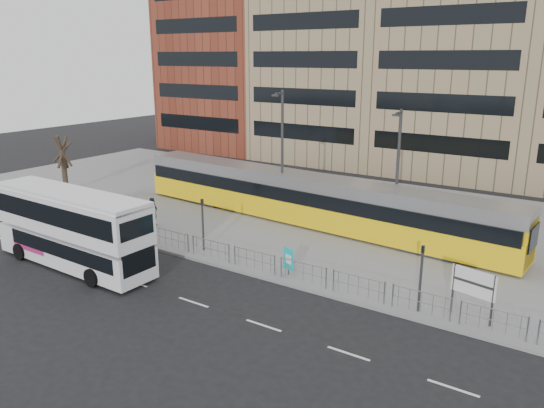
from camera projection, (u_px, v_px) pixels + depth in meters
The scene contains 16 objects.
ground at pixel (215, 266), 29.09m from camera, with size 120.00×120.00×0.00m, color black.
plaza at pixel (320, 213), 38.68m from camera, with size 64.00×24.00×0.15m, color gray.
kerb at pixel (216, 265), 29.11m from camera, with size 64.00×0.25×0.17m, color gray.
building_row at pixel (446, 37), 52.23m from camera, with size 70.40×18.40×31.20m.
pedestrian_barrier at pixel (250, 254), 28.15m from camera, with size 32.07×0.07×1.10m.
road_markings at pixel (178, 297), 25.35m from camera, with size 62.00×0.12×0.01m, color white.
double_decker_bus at pixel (72, 226), 28.55m from camera, with size 10.56×2.85×4.21m.
tram at pixel (307, 199), 35.76m from camera, with size 28.27×4.62×3.32m.
station_sign at pixel (473, 285), 22.54m from camera, with size 1.94×0.51×2.27m.
ad_panel at pixel (289, 259), 27.35m from camera, with size 0.75×0.32×1.45m.
pedestrian at pixel (154, 212), 35.27m from camera, with size 0.71×0.46×1.94m, color black.
traffic_light_west at pixel (203, 218), 30.56m from camera, with size 0.23×0.25×3.10m.
traffic_light_east at pixel (421, 270), 23.11m from camera, with size 0.20×0.23×3.10m.
lamp_post_west at pixel (282, 152), 35.51m from camera, with size 0.45×1.04×8.85m.
lamp_post_east at pixel (397, 167), 32.93m from camera, with size 0.45×1.04×7.89m.
bare_tree at pixel (60, 133), 42.94m from camera, with size 4.59×4.59×7.03m.
Camera 1 is at (17.64, -20.80, 11.13)m, focal length 35.00 mm.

